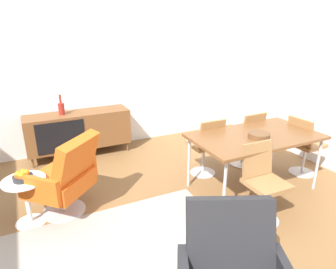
{
  "coord_description": "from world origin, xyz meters",
  "views": [
    {
      "loc": [
        -0.78,
        -2.45,
        2.06
      ],
      "look_at": [
        0.55,
        0.3,
        0.93
      ],
      "focal_mm": 32.56,
      "sensor_mm": 36.0,
      "label": 1
    }
  ],
  "objects": [
    {
      "name": "dining_table",
      "position": [
        1.74,
        0.26,
        0.7
      ],
      "size": [
        1.6,
        0.9,
        0.74
      ],
      "color": "brown",
      "rests_on": "ground_plane"
    },
    {
      "name": "dining_chair_front_left",
      "position": [
        1.4,
        -0.29,
        0.47
      ],
      "size": [
        0.41,
        0.43,
        0.86
      ],
      "color": "#9E7042",
      "rests_on": "ground_plane"
    },
    {
      "name": "side_table_round",
      "position": [
        -0.91,
        0.72,
        0.32
      ],
      "size": [
        0.44,
        0.44,
        0.52
      ],
      "color": "white",
      "rests_on": "ground_plane"
    },
    {
      "name": "fruit_bowl",
      "position": [
        -0.91,
        0.72,
        0.56
      ],
      "size": [
        0.2,
        0.2,
        0.11
      ],
      "color": "#262628",
      "rests_on": "side_table_round"
    },
    {
      "name": "ground_plane",
      "position": [
        0.0,
        0.0,
        0.0
      ],
      "size": [
        8.32,
        8.32,
        0.0
      ],
      "primitive_type": "plane",
      "color": "brown"
    },
    {
      "name": "lounge_chair_red",
      "position": [
        -0.51,
        0.72,
        0.47
      ],
      "size": [
        0.91,
        0.91,
        0.95
      ],
      "color": "#D85919",
      "rests_on": "ground_plane"
    },
    {
      "name": "area_rug",
      "position": [
        -0.15,
        -0.26,
        0.0
      ],
      "size": [
        2.2,
        1.7,
        0.01
      ],
      "primitive_type": "cube",
      "color": "gray",
      "rests_on": "ground_plane"
    },
    {
      "name": "wooden_bowl_on_table",
      "position": [
        1.71,
        0.17,
        0.77
      ],
      "size": [
        0.26,
        0.26,
        0.06
      ],
      "primitive_type": "cylinder",
      "color": "brown",
      "rests_on": "dining_table"
    },
    {
      "name": "sideboard",
      "position": [
        -0.07,
        2.3,
        0.44
      ],
      "size": [
        1.6,
        0.45,
        0.72
      ],
      "color": "brown",
      "rests_on": "ground_plane"
    },
    {
      "name": "dining_chair_back_right",
      "position": [
        2.1,
        0.82,
        0.47
      ],
      "size": [
        0.41,
        0.43,
        0.86
      ],
      "color": "#9E7042",
      "rests_on": "ground_plane"
    },
    {
      "name": "dining_chair_back_left",
      "position": [
        1.39,
        0.82,
        0.47
      ],
      "size": [
        0.4,
        0.43,
        0.86
      ],
      "color": "#9E7042",
      "rests_on": "ground_plane"
    },
    {
      "name": "wall_back",
      "position": [
        0.0,
        2.6,
        1.4
      ],
      "size": [
        6.8,
        0.12,
        2.8
      ],
      "primitive_type": "cube",
      "color": "white",
      "rests_on": "ground_plane"
    },
    {
      "name": "dining_chair_far_end",
      "position": [
        2.63,
        0.26,
        0.47
      ],
      "size": [
        0.45,
        0.42,
        0.86
      ],
      "color": "#9E7042",
      "rests_on": "ground_plane"
    },
    {
      "name": "vase_cobalt",
      "position": [
        -0.29,
        2.3,
        0.82
      ],
      "size": [
        0.09,
        0.09,
        0.31
      ],
      "color": "maroon",
      "rests_on": "sideboard"
    }
  ]
}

